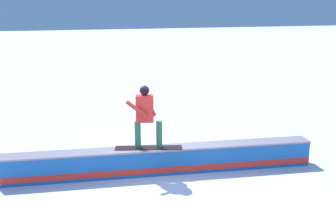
% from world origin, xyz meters
% --- Properties ---
extents(ground_plane, '(120.00, 120.00, 0.00)m').
position_xyz_m(ground_plane, '(0.00, 0.00, 0.00)').
color(ground_plane, white).
extents(grind_box, '(7.35, 1.42, 0.64)m').
position_xyz_m(grind_box, '(0.00, 0.00, 0.29)').
color(grind_box, blue).
rests_on(grind_box, ground_plane).
extents(snowboarder, '(1.58, 0.71, 1.48)m').
position_xyz_m(snowboarder, '(0.36, -0.06, 1.44)').
color(snowboarder, black).
rests_on(snowboarder, grind_box).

